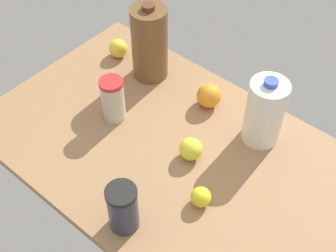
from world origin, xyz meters
The scene contains 9 objects.
countertop centered at (0.00, 0.00, 1.50)cm, with size 120.00×76.00×3.00cm, color #9B724B.
chocolate_milk_jug centered at (27.95, -22.99, 16.94)cm, with size 12.79×12.79×29.44cm.
tumbler_cup centered at (22.48, 1.34, 11.05)cm, with size 7.90×7.90×16.03cm.
shaker_bottle centered at (-8.76, 28.99, 10.91)cm, with size 8.58×8.58×15.74cm.
milk_jug centered at (-19.83, -22.77, 14.51)cm, with size 12.09×12.09×24.58cm.
lemon_near_front centered at (44.08, -22.64, 6.55)cm, with size 7.09×7.09×7.09cm, color yellow.
lemon_beside_bowl centered at (-7.85, -1.63, 6.63)cm, with size 7.26×7.26×7.26cm, color yellow.
orange_loose centered at (1.83, -23.67, 7.20)cm, with size 8.41×8.41×8.41cm, color orange.
lemon_far_back centered at (-20.75, 9.95, 6.00)cm, with size 6.01×6.01×6.01cm, color yellow.
Camera 1 is at (-61.80, 72.80, 118.23)cm, focal length 50.00 mm.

